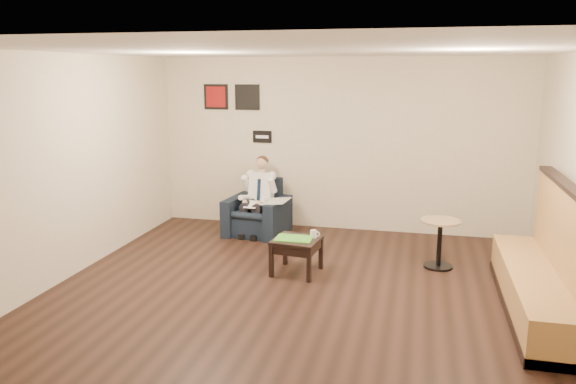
% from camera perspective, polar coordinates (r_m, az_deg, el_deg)
% --- Properties ---
extents(ground, '(6.00, 6.00, 0.00)m').
position_cam_1_polar(ground, '(6.67, 1.20, -10.58)').
color(ground, black).
rests_on(ground, ground).
extents(wall_back, '(6.00, 0.02, 2.80)m').
position_cam_1_polar(wall_back, '(9.17, 5.25, 4.78)').
color(wall_back, beige).
rests_on(wall_back, ground).
extents(wall_front, '(6.00, 0.02, 2.80)m').
position_cam_1_polar(wall_front, '(3.48, -9.37, -7.90)').
color(wall_front, beige).
rests_on(wall_front, ground).
extents(wall_left, '(0.02, 6.00, 2.80)m').
position_cam_1_polar(wall_left, '(7.48, -21.84, 2.24)').
color(wall_left, beige).
rests_on(wall_left, ground).
extents(ceiling, '(6.00, 6.00, 0.02)m').
position_cam_1_polar(ceiling, '(6.15, 1.32, 14.24)').
color(ceiling, white).
rests_on(ceiling, wall_back).
extents(seating_sign, '(0.32, 0.02, 0.20)m').
position_cam_1_polar(seating_sign, '(9.42, -2.63, 5.63)').
color(seating_sign, black).
rests_on(seating_sign, wall_back).
extents(art_print_left, '(0.42, 0.03, 0.42)m').
position_cam_1_polar(art_print_left, '(9.62, -7.32, 9.57)').
color(art_print_left, maroon).
rests_on(art_print_left, wall_back).
extents(art_print_right, '(0.42, 0.03, 0.42)m').
position_cam_1_polar(art_print_right, '(9.44, -4.15, 9.59)').
color(art_print_right, black).
rests_on(art_print_right, wall_back).
extents(armchair, '(0.99, 0.99, 0.86)m').
position_cam_1_polar(armchair, '(9.01, -3.15, -1.59)').
color(armchair, black).
rests_on(armchair, ground).
extents(seated_man, '(0.66, 0.90, 1.18)m').
position_cam_1_polar(seated_man, '(8.87, -3.45, -0.75)').
color(seated_man, white).
rests_on(seated_man, armchair).
extents(lap_papers, '(0.21, 0.29, 0.01)m').
position_cam_1_polar(lap_papers, '(8.80, -3.69, -1.26)').
color(lap_papers, white).
rests_on(lap_papers, seated_man).
extents(newspaper, '(0.40, 0.49, 0.01)m').
position_cam_1_polar(newspaper, '(8.76, -1.23, -0.93)').
color(newspaper, silver).
rests_on(newspaper, armchair).
extents(side_table, '(0.63, 0.63, 0.47)m').
position_cam_1_polar(side_table, '(7.32, 0.88, -6.50)').
color(side_table, black).
rests_on(side_table, ground).
extents(green_folder, '(0.47, 0.34, 0.01)m').
position_cam_1_polar(green_folder, '(7.24, 0.60, -4.73)').
color(green_folder, green).
rests_on(green_folder, side_table).
extents(coffee_mug, '(0.09, 0.09, 0.10)m').
position_cam_1_polar(coffee_mug, '(7.29, 2.60, -4.27)').
color(coffee_mug, white).
rests_on(coffee_mug, side_table).
extents(smartphone, '(0.16, 0.11, 0.01)m').
position_cam_1_polar(smartphone, '(7.38, 1.69, -4.41)').
color(smartphone, black).
rests_on(smartphone, side_table).
extents(banquette, '(0.64, 2.70, 1.38)m').
position_cam_1_polar(banquette, '(6.63, 24.20, -5.48)').
color(banquette, '#AF7F44').
rests_on(banquette, ground).
extents(cafe_table, '(0.60, 0.60, 0.66)m').
position_cam_1_polar(cafe_table, '(7.77, 15.12, -5.09)').
color(cafe_table, '#A48259').
rests_on(cafe_table, ground).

